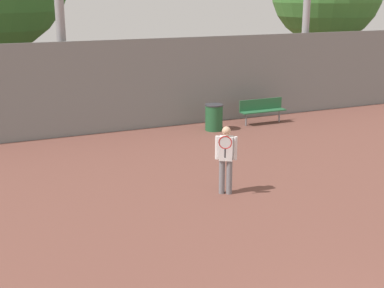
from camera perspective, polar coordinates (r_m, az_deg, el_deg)
The scene contains 4 objects.
tennis_player at distance 12.65m, azimuth 3.64°, elevation -1.36°, with size 0.52×0.50×1.66m.
bench_courtside_near at distance 19.86m, azimuth 7.48°, elevation 3.81°, with size 1.78×0.40×0.90m.
trash_bin at distance 18.72m, azimuth 2.36°, elevation 2.86°, with size 0.64×0.64×0.92m.
back_fence at distance 18.52m, azimuth -8.18°, elevation 6.09°, with size 31.45×0.06×3.15m.
Camera 1 is at (-4.94, -3.98, 4.67)m, focal length 50.00 mm.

